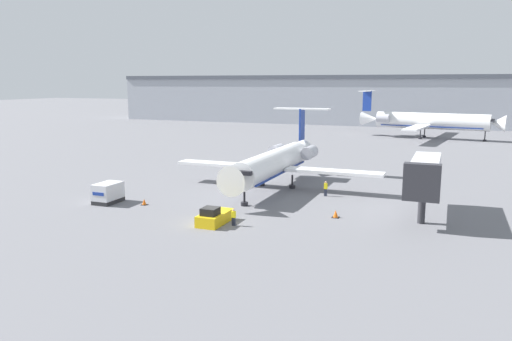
{
  "coord_description": "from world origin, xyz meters",
  "views": [
    {
      "loc": [
        20.63,
        -41.26,
        13.3
      ],
      "look_at": [
        0.0,
        11.08,
        3.32
      ],
      "focal_mm": 35.0,
      "sensor_mm": 36.0,
      "label": 1
    }
  ],
  "objects_px": {
    "jet_bridge": "(425,174)",
    "worker_near_tug": "(234,217)",
    "airplane_main": "(275,162)",
    "traffic_cone_right": "(336,214)",
    "worker_by_wing": "(326,188)",
    "traffic_cone_left": "(144,202)",
    "airplane_parked_far_left": "(428,121)",
    "luggage_cart": "(108,193)",
    "pushback_tug": "(215,217)"
  },
  "relations": [
    {
      "from": "worker_near_tug",
      "to": "jet_bridge",
      "type": "bearing_deg",
      "value": 30.33
    },
    {
      "from": "airplane_main",
      "to": "jet_bridge",
      "type": "distance_m",
      "value": 19.97
    },
    {
      "from": "worker_near_tug",
      "to": "luggage_cart",
      "type": "bearing_deg",
      "value": 169.45
    },
    {
      "from": "traffic_cone_right",
      "to": "jet_bridge",
      "type": "xyz_separation_m",
      "value": [
        8.05,
        3.23,
        4.08
      ]
    },
    {
      "from": "luggage_cart",
      "to": "traffic_cone_right",
      "type": "distance_m",
      "value": 25.25
    },
    {
      "from": "worker_by_wing",
      "to": "airplane_parked_far_left",
      "type": "bearing_deg",
      "value": 83.51
    },
    {
      "from": "pushback_tug",
      "to": "worker_by_wing",
      "type": "height_order",
      "value": "worker_by_wing"
    },
    {
      "from": "pushback_tug",
      "to": "luggage_cart",
      "type": "bearing_deg",
      "value": 168.09
    },
    {
      "from": "traffic_cone_right",
      "to": "luggage_cart",
      "type": "bearing_deg",
      "value": -172.67
    },
    {
      "from": "worker_near_tug",
      "to": "worker_by_wing",
      "type": "height_order",
      "value": "worker_by_wing"
    },
    {
      "from": "airplane_main",
      "to": "luggage_cart",
      "type": "distance_m",
      "value": 20.63
    },
    {
      "from": "airplane_main",
      "to": "luggage_cart",
      "type": "xyz_separation_m",
      "value": [
        -14.73,
        -14.26,
        -2.22
      ]
    },
    {
      "from": "luggage_cart",
      "to": "airplane_parked_far_left",
      "type": "xyz_separation_m",
      "value": [
        29.73,
        81.6,
        3.06
      ]
    },
    {
      "from": "airplane_main",
      "to": "pushback_tug",
      "type": "distance_m",
      "value": 17.58
    },
    {
      "from": "airplane_main",
      "to": "traffic_cone_right",
      "type": "distance_m",
      "value": 15.39
    },
    {
      "from": "worker_by_wing",
      "to": "luggage_cart",
      "type": "bearing_deg",
      "value": -150.8
    },
    {
      "from": "traffic_cone_right",
      "to": "jet_bridge",
      "type": "distance_m",
      "value": 9.58
    },
    {
      "from": "worker_by_wing",
      "to": "traffic_cone_right",
      "type": "distance_m",
      "value": 9.55
    },
    {
      "from": "pushback_tug",
      "to": "traffic_cone_right",
      "type": "height_order",
      "value": "pushback_tug"
    },
    {
      "from": "luggage_cart",
      "to": "airplane_parked_far_left",
      "type": "distance_m",
      "value": 86.9
    },
    {
      "from": "airplane_main",
      "to": "airplane_parked_far_left",
      "type": "xyz_separation_m",
      "value": [
        14.99,
        67.34,
        0.84
      ]
    },
    {
      "from": "airplane_main",
      "to": "worker_near_tug",
      "type": "height_order",
      "value": "airplane_main"
    },
    {
      "from": "luggage_cart",
      "to": "traffic_cone_right",
      "type": "height_order",
      "value": "luggage_cart"
    },
    {
      "from": "luggage_cart",
      "to": "airplane_main",
      "type": "bearing_deg",
      "value": 44.07
    },
    {
      "from": "traffic_cone_right",
      "to": "airplane_parked_far_left",
      "type": "height_order",
      "value": "airplane_parked_far_left"
    },
    {
      "from": "pushback_tug",
      "to": "worker_near_tug",
      "type": "bearing_deg",
      "value": -0.14
    },
    {
      "from": "luggage_cart",
      "to": "worker_by_wing",
      "type": "height_order",
      "value": "luggage_cart"
    },
    {
      "from": "worker_near_tug",
      "to": "worker_by_wing",
      "type": "relative_size",
      "value": 0.9
    },
    {
      "from": "worker_near_tug",
      "to": "airplane_parked_far_left",
      "type": "relative_size",
      "value": 0.05
    },
    {
      "from": "luggage_cart",
      "to": "airplane_parked_far_left",
      "type": "bearing_deg",
      "value": 69.98
    },
    {
      "from": "luggage_cart",
      "to": "worker_near_tug",
      "type": "distance_m",
      "value": 17.02
    },
    {
      "from": "worker_near_tug",
      "to": "airplane_parked_far_left",
      "type": "height_order",
      "value": "airplane_parked_far_left"
    },
    {
      "from": "airplane_main",
      "to": "worker_by_wing",
      "type": "bearing_deg",
      "value": -16.25
    },
    {
      "from": "airplane_main",
      "to": "pushback_tug",
      "type": "xyz_separation_m",
      "value": [
        0.01,
        -17.37,
        -2.7
      ]
    },
    {
      "from": "luggage_cart",
      "to": "jet_bridge",
      "type": "bearing_deg",
      "value": 11.03
    },
    {
      "from": "traffic_cone_left",
      "to": "worker_by_wing",
      "type": "bearing_deg",
      "value": 33.39
    },
    {
      "from": "worker_near_tug",
      "to": "airplane_parked_far_left",
      "type": "xyz_separation_m",
      "value": [
        12.99,
        84.71,
        3.34
      ]
    },
    {
      "from": "worker_by_wing",
      "to": "airplane_parked_far_left",
      "type": "distance_m",
      "value": 69.93
    },
    {
      "from": "airplane_main",
      "to": "jet_bridge",
      "type": "height_order",
      "value": "airplane_main"
    },
    {
      "from": "traffic_cone_right",
      "to": "jet_bridge",
      "type": "height_order",
      "value": "jet_bridge"
    },
    {
      "from": "worker_near_tug",
      "to": "airplane_parked_far_left",
      "type": "bearing_deg",
      "value": 81.28
    },
    {
      "from": "jet_bridge",
      "to": "worker_near_tug",
      "type": "bearing_deg",
      "value": -149.67
    },
    {
      "from": "worker_near_tug",
      "to": "traffic_cone_right",
      "type": "xyz_separation_m",
      "value": [
        8.3,
        6.34,
        -0.48
      ]
    },
    {
      "from": "worker_by_wing",
      "to": "traffic_cone_left",
      "type": "bearing_deg",
      "value": -146.61
    },
    {
      "from": "worker_near_tug",
      "to": "traffic_cone_left",
      "type": "xyz_separation_m",
      "value": [
        -12.44,
        3.76,
        -0.52
      ]
    },
    {
      "from": "airplane_main",
      "to": "worker_by_wing",
      "type": "height_order",
      "value": "airplane_main"
    },
    {
      "from": "luggage_cart",
      "to": "jet_bridge",
      "type": "distance_m",
      "value": 33.87
    },
    {
      "from": "traffic_cone_left",
      "to": "airplane_parked_far_left",
      "type": "distance_m",
      "value": 84.95
    },
    {
      "from": "traffic_cone_right",
      "to": "airplane_parked_far_left",
      "type": "bearing_deg",
      "value": 86.57
    },
    {
      "from": "luggage_cart",
      "to": "traffic_cone_left",
      "type": "bearing_deg",
      "value": 8.49
    }
  ]
}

